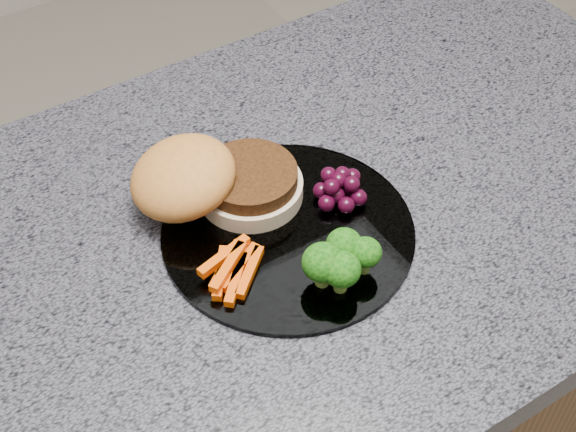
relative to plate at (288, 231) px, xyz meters
name	(u,v)px	position (x,y,z in m)	size (l,w,h in m)	color
countertop	(227,255)	(-0.06, 0.02, -0.02)	(1.20, 0.60, 0.04)	#504F59
plate	(288,231)	(0.00, 0.00, 0.00)	(0.26, 0.26, 0.01)	white
burger	(207,183)	(-0.05, 0.08, 0.03)	(0.20, 0.17, 0.06)	#C6AE8B
carrot_sticks	(232,268)	(-0.08, -0.02, 0.01)	(0.07, 0.07, 0.02)	#E44C03
broccoli	(340,259)	(0.01, -0.08, 0.03)	(0.08, 0.06, 0.05)	olive
grape_bunch	(340,188)	(0.07, 0.01, 0.02)	(0.06, 0.05, 0.03)	black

